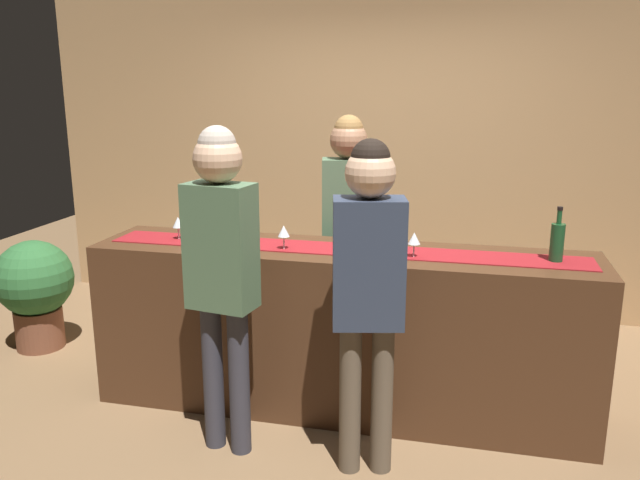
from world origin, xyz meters
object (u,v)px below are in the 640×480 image
wine_glass_near_customer (284,232)px  wine_glass_far_end (414,239)px  customer_browsing (221,256)px  customer_sipping (368,275)px  wine_glass_mid_counter (178,223)px  bartender (348,215)px  potted_plant_tall (35,287)px  wine_bottle_amber (231,226)px  wine_bottle_green (557,241)px

wine_glass_near_customer → wine_glass_far_end: (0.75, -0.00, 0.00)m
wine_glass_far_end → customer_browsing: size_ratio=0.08×
customer_browsing → wine_glass_near_customer: bearing=80.0°
wine_glass_near_customer → customer_browsing: size_ratio=0.08×
customer_sipping → customer_browsing: bearing=165.3°
wine_glass_mid_counter → bartender: 1.11m
customer_browsing → potted_plant_tall: (-1.87, 0.95, -0.61)m
wine_glass_near_customer → wine_glass_mid_counter: 0.70m
customer_sipping → wine_glass_near_customer: bearing=124.4°
wine_bottle_amber → wine_glass_far_end: wine_bottle_amber is taller
bartender → potted_plant_tall: bartender is taller
wine_bottle_amber → wine_bottle_green: bearing=1.3°
wine_glass_far_end → potted_plant_tall: size_ratio=0.18×
wine_bottle_green → bartender: 1.37m
potted_plant_tall → bartender: bearing=5.4°
customer_browsing → potted_plant_tall: size_ratio=2.12×
wine_bottle_green → potted_plant_tall: size_ratio=0.37×
wine_glass_mid_counter → customer_sipping: 1.42m
wine_glass_near_customer → wine_glass_far_end: size_ratio=1.00×
wine_glass_mid_counter → potted_plant_tall: (-1.35, 0.36, -0.63)m
wine_bottle_amber → potted_plant_tall: (-1.70, 0.39, -0.64)m
wine_glass_near_customer → potted_plant_tall: size_ratio=0.18×
wine_glass_mid_counter → customer_browsing: (0.52, -0.59, -0.02)m
wine_bottle_green → customer_sipping: customer_sipping is taller
wine_bottle_amber → customer_sipping: size_ratio=0.18×
wine_glass_near_customer → potted_plant_tall: bearing=167.9°
wine_glass_far_end → customer_browsing: 1.06m
wine_bottle_green → wine_glass_near_customer: (-1.50, -0.09, -0.01)m
wine_glass_far_end → bartender: (-0.50, 0.66, -0.02)m
wine_glass_mid_counter → customer_browsing: bearing=-48.7°
customer_sipping → potted_plant_tall: bearing=146.8°
wine_bottle_amber → wine_bottle_green: same height
wine_bottle_green → wine_glass_far_end: wine_bottle_green is taller
wine_glass_mid_counter → customer_browsing: customer_browsing is taller
wine_bottle_amber → wine_glass_near_customer: 0.35m
wine_bottle_green → potted_plant_tall: (-3.55, 0.35, -0.64)m
wine_glass_far_end → bartender: bearing=127.0°
bartender → customer_sipping: bartender is taller
potted_plant_tall → customer_browsing: bearing=-27.0°
wine_bottle_green → potted_plant_tall: 3.62m
wine_glass_mid_counter → potted_plant_tall: size_ratio=0.18×
wine_glass_near_customer → wine_bottle_green: bearing=3.6°
wine_glass_near_customer → bartender: (0.25, 0.66, -0.02)m
wine_glass_near_customer → bartender: 0.70m
wine_glass_mid_counter → bartender: bartender is taller
bartender → wine_bottle_amber: bearing=33.6°
wine_bottle_green → bartender: bearing=155.7°
wine_glass_mid_counter → potted_plant_tall: bearing=165.0°
customer_browsing → wine_bottle_green: bearing=29.1°
wine_bottle_amber → potted_plant_tall: size_ratio=0.37×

